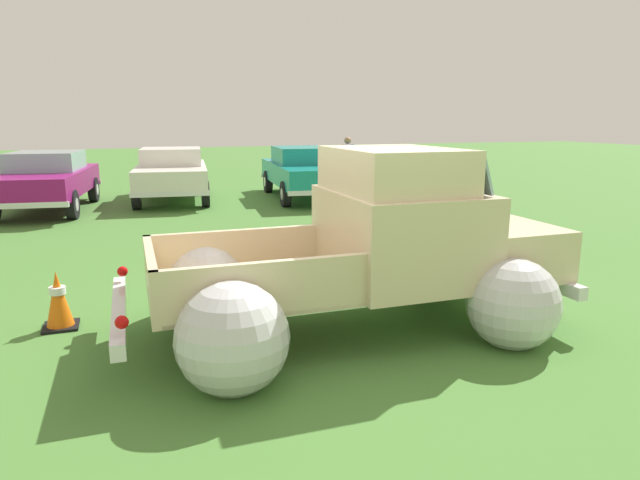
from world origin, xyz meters
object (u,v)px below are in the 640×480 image
show_car_2 (305,170)px  spectator_0 (439,198)px  lane_cone_0 (58,300)px  spectator_1 (347,160)px  show_car_1 (172,172)px  lane_cone_1 (455,245)px  vintage_pickup_truck (378,258)px  show_car_0 (47,179)px

show_car_2 → spectator_0: spectator_0 is taller
lane_cone_0 → spectator_1: bearing=53.4°
spectator_1 → lane_cone_0: 12.57m
show_car_1 → lane_cone_0: 9.61m
show_car_1 → lane_cone_1: 9.21m
show_car_2 → lane_cone_1: (-0.12, -7.84, -0.47)m
lane_cone_1 → vintage_pickup_truck: bearing=-138.9°
show_car_1 → lane_cone_1: size_ratio=6.86×
show_car_1 → lane_cone_0: show_car_1 is taller
show_car_0 → show_car_1: bearing=110.1°
show_car_1 → lane_cone_1: show_car_1 is taller
show_car_0 → lane_cone_0: bearing=13.6°
show_car_2 → show_car_1: bearing=-94.9°
vintage_pickup_truck → show_car_2: vintage_pickup_truck is taller
show_car_0 → spectator_1: (8.50, 1.40, 0.16)m
lane_cone_1 → lane_cone_0: bearing=-170.9°
vintage_pickup_truck → show_car_1: vintage_pickup_truck is taller
show_car_2 → vintage_pickup_truck: bearing=-8.1°
spectator_1 → show_car_1: bearing=-107.6°
spectator_1 → lane_cone_1: spectator_1 is taller
vintage_pickup_truck → lane_cone_0: vintage_pickup_truck is taller
vintage_pickup_truck → show_car_0: vintage_pickup_truck is taller
show_car_0 → spectator_1: spectator_1 is taller
lane_cone_0 → show_car_2: bearing=57.1°
spectator_0 → lane_cone_0: size_ratio=2.73×
show_car_1 → spectator_0: spectator_0 is taller
lane_cone_0 → lane_cone_1: bearing=9.1°
show_car_0 → spectator_1: bearing=106.3°
vintage_pickup_truck → spectator_0: size_ratio=2.70×
lane_cone_0 → lane_cone_1: (5.52, 0.89, 0.00)m
spectator_0 → lane_cone_0: bearing=-100.4°
vintage_pickup_truck → lane_cone_0: size_ratio=7.37×
spectator_0 → spectator_1: spectator_0 is taller
lane_cone_0 → lane_cone_1: same height
show_car_0 → show_car_2: same height
show_car_1 → show_car_2: size_ratio=0.90×
vintage_pickup_truck → show_car_0: bearing=114.1°
show_car_1 → show_car_2: same height
lane_cone_0 → lane_cone_1: size_ratio=1.00×
show_car_2 → spectator_1: spectator_1 is taller
spectator_1 → lane_cone_1: bearing=-36.9°
vintage_pickup_truck → show_car_1: (-1.24, 10.48, 0.02)m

